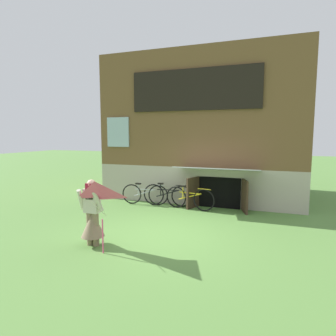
% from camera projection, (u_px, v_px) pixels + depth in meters
% --- Properties ---
extents(ground_plane, '(60.00, 60.00, 0.00)m').
position_uv_depth(ground_plane, '(163.00, 233.00, 7.33)').
color(ground_plane, '#56843D').
extents(log_house, '(7.38, 5.74, 5.45)m').
position_uv_depth(log_house, '(208.00, 129.00, 11.97)').
color(log_house, '#ADA393').
rests_on(log_house, ground_plane).
extents(person, '(0.60, 0.52, 1.51)m').
position_uv_depth(person, '(92.00, 218.00, 6.43)').
color(person, '#7F6B51').
rests_on(person, ground_plane).
extents(kite, '(0.94, 0.93, 1.47)m').
position_uv_depth(kite, '(95.00, 200.00, 5.75)').
color(kite, '#E54C7F').
rests_on(kite, ground_plane).
extents(bicycle_yellow, '(1.73, 0.27, 0.79)m').
position_uv_depth(bicycle_yellow, '(190.00, 198.00, 9.56)').
color(bicycle_yellow, black).
rests_on(bicycle_yellow, ground_plane).
extents(bicycle_black, '(1.77, 0.18, 0.81)m').
position_uv_depth(bicycle_black, '(168.00, 195.00, 10.03)').
color(bicycle_black, black).
rests_on(bicycle_black, ground_plane).
extents(bicycle_silver, '(1.68, 0.29, 0.77)m').
position_uv_depth(bicycle_silver, '(145.00, 194.00, 10.24)').
color(bicycle_silver, black).
rests_on(bicycle_silver, ground_plane).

